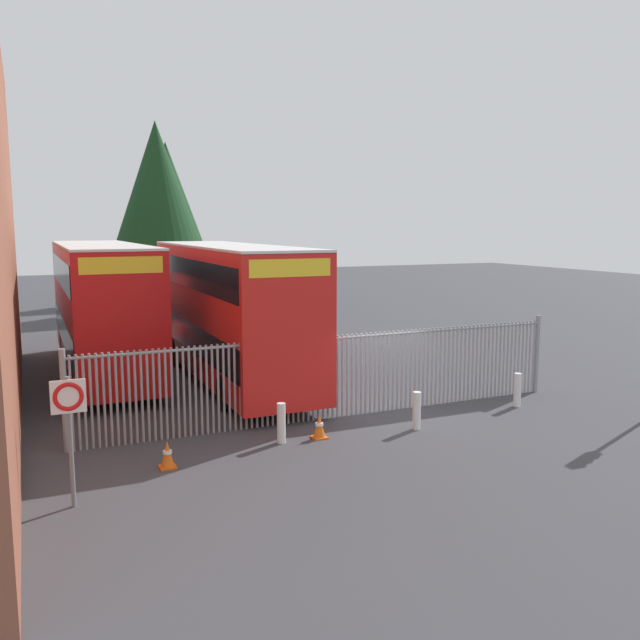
{
  "coord_description": "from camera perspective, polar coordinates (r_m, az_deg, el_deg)",
  "views": [
    {
      "loc": [
        -8.6,
        -15.27,
        5.02
      ],
      "look_at": [
        0.0,
        4.0,
        2.0
      ],
      "focal_mm": 37.08,
      "sensor_mm": 36.0,
      "label": 1
    }
  ],
  "objects": [
    {
      "name": "double_decker_bus_behind_fence_left",
      "position": [
        23.42,
        -18.32,
        1.37
      ],
      "size": [
        2.54,
        10.81,
        4.42
      ],
      "color": "red",
      "rests_on": "ground"
    },
    {
      "name": "speed_limit_sign_post",
      "position": [
        12.54,
        -20.84,
        -7.39
      ],
      "size": [
        0.6,
        0.14,
        2.4
      ],
      "color": "slate",
      "rests_on": "ground"
    },
    {
      "name": "bollard_near_left",
      "position": [
        15.54,
        -3.36,
        -8.87
      ],
      "size": [
        0.2,
        0.2,
        0.95
      ],
      "primitive_type": "cylinder",
      "color": "silver",
      "rests_on": "ground"
    },
    {
      "name": "traffic_cone_by_gate",
      "position": [
        15.89,
        -0.06,
        -9.17
      ],
      "size": [
        0.34,
        0.34,
        0.59
      ],
      "color": "orange",
      "rests_on": "ground"
    },
    {
      "name": "ground_plane",
      "position": [
        25.31,
        -3.7,
        -3.31
      ],
      "size": [
        100.0,
        100.0,
        0.0
      ],
      "primitive_type": "plane",
      "color": "#3D3D42"
    },
    {
      "name": "traffic_cone_mid_forecourt",
      "position": [
        14.4,
        -13.03,
        -11.24
      ],
      "size": [
        0.34,
        0.34,
        0.59
      ],
      "color": "orange",
      "rests_on": "ground"
    },
    {
      "name": "tree_mid_row",
      "position": [
        45.79,
        -13.07,
        9.98
      ],
      "size": [
        5.39,
        5.39,
        10.51
      ],
      "color": "#4C3823",
      "rests_on": "ground"
    },
    {
      "name": "bollard_center_front",
      "position": [
        16.69,
        8.34,
        -7.74
      ],
      "size": [
        0.2,
        0.2,
        0.95
      ],
      "primitive_type": "cylinder",
      "color": "silver",
      "rests_on": "ground"
    },
    {
      "name": "double_decker_bus_near_gate",
      "position": [
        21.37,
        -7.84,
        1.09
      ],
      "size": [
        2.54,
        10.81,
        4.42
      ],
      "color": "red",
      "rests_on": "ground"
    },
    {
      "name": "tree_tall_back",
      "position": [
        40.93,
        -13.59,
        7.28
      ],
      "size": [
        3.69,
        3.69,
        7.21
      ],
      "color": "#4C3823",
      "rests_on": "ground"
    },
    {
      "name": "bollard_near_right",
      "position": [
        19.33,
        16.67,
        -5.8
      ],
      "size": [
        0.2,
        0.2,
        0.95
      ],
      "primitive_type": "cylinder",
      "color": "silver",
      "rests_on": "ground"
    },
    {
      "name": "tree_short_side",
      "position": [
        39.29,
        -13.88,
        10.6
      ],
      "size": [
        5.6,
        5.6,
        10.88
      ],
      "color": "#4C3823",
      "rests_on": "ground"
    },
    {
      "name": "palisade_fence",
      "position": [
        17.36,
        1.53,
        -4.63
      ],
      "size": [
        13.54,
        0.14,
        2.35
      ],
      "color": "gray",
      "rests_on": "ground"
    }
  ]
}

